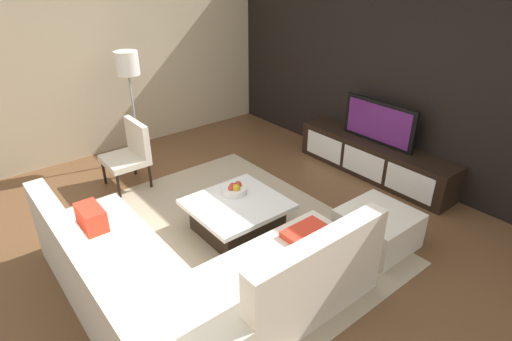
{
  "coord_description": "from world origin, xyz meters",
  "views": [
    {
      "loc": [
        3.03,
        -2.16,
        2.75
      ],
      "look_at": [
        -0.34,
        0.56,
        0.52
      ],
      "focal_mm": 29.12,
      "sensor_mm": 36.0,
      "label": 1
    }
  ],
  "objects": [
    {
      "name": "area_rug",
      "position": [
        -0.1,
        0.0,
        0.01
      ],
      "size": [
        3.37,
        2.56,
        0.01
      ],
      "primitive_type": "cube",
      "color": "tan",
      "rests_on": "ground"
    },
    {
      "name": "coffee_table",
      "position": [
        -0.1,
        0.1,
        0.2
      ],
      "size": [
        0.93,
        0.99,
        0.38
      ],
      "color": "black",
      "rests_on": "ground"
    },
    {
      "name": "media_console",
      "position": [
        0.0,
        2.4,
        0.25
      ],
      "size": [
        2.33,
        0.49,
        0.5
      ],
      "color": "black",
      "rests_on": "ground"
    },
    {
      "name": "television",
      "position": [
        0.0,
        2.4,
        0.79
      ],
      "size": [
        1.09,
        0.06,
        0.58
      ],
      "color": "black",
      "rests_on": "media_console"
    },
    {
      "name": "ottoman",
      "position": [
        1.02,
        1.12,
        0.2
      ],
      "size": [
        0.7,
        0.7,
        0.4
      ],
      "primitive_type": "cube",
      "color": "beige",
      "rests_on": "ground"
    },
    {
      "name": "sectional_couch",
      "position": [
        0.51,
        -0.9,
        0.29
      ],
      "size": [
        2.46,
        2.3,
        0.85
      ],
      "color": "beige",
      "rests_on": "ground"
    },
    {
      "name": "floor_lamp",
      "position": [
        -2.49,
        0.04,
        1.37
      ],
      "size": [
        0.32,
        0.32,
        1.63
      ],
      "color": "#A5A5AA",
      "rests_on": "ground"
    },
    {
      "name": "accent_chair_near",
      "position": [
        -1.87,
        -0.32,
        0.49
      ],
      "size": [
        0.58,
        0.51,
        0.87
      ],
      "rotation": [
        0.0,
        0.0,
        -0.12
      ],
      "color": "black",
      "rests_on": "ground"
    },
    {
      "name": "side_wall_left",
      "position": [
        -3.2,
        0.2,
        1.4
      ],
      "size": [
        0.12,
        5.2,
        2.8
      ],
      "primitive_type": "cube",
      "color": "#C6B28E",
      "rests_on": "ground"
    },
    {
      "name": "feature_wall_back",
      "position": [
        0.0,
        2.7,
        1.4
      ],
      "size": [
        6.4,
        0.12,
        2.8
      ],
      "primitive_type": "cube",
      "color": "black",
      "rests_on": "ground"
    },
    {
      "name": "fruit_bowl",
      "position": [
        -0.28,
        0.2,
        0.43
      ],
      "size": [
        0.28,
        0.28,
        0.13
      ],
      "color": "silver",
      "rests_on": "coffee_table"
    },
    {
      "name": "ground_plane",
      "position": [
        0.0,
        0.0,
        0.0
      ],
      "size": [
        14.0,
        14.0,
        0.0
      ],
      "primitive_type": "plane",
      "color": "brown"
    }
  ]
}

